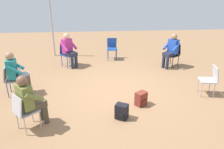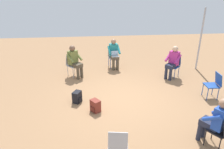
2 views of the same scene
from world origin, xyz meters
The scene contains 14 objects.
ground_plane centered at (0.00, 0.00, 0.00)m, with size 16.72×16.72×0.00m, color #99704C.
chair_east centered at (2.88, -0.17, 0.50)m, with size 0.45×0.41×0.85m.
chair_south centered at (-0.45, -2.60, 0.50)m, with size 0.46×0.49×0.85m.
chair_northeast centered at (2.23, 1.59, 0.50)m, with size 0.59×0.58×0.85m.
chair_southeast centered at (1.85, -2.38, 0.50)m, with size 0.57×0.58×0.85m.
chair_northwest centered at (-1.69, 2.03, 0.50)m, with size 0.58×0.59×0.85m.
chair_north centered at (-0.01, 2.84, 0.50)m, with size 0.45×0.49×0.85m.
person_with_laptop centered at (0.01, 2.68, 0.69)m, with size 0.54×0.56×1.24m.
person_in_magenta centered at (2.11, 1.47, 0.69)m, with size 0.63×0.63×1.24m.
person_in_olive centered at (-1.57, 1.91, 0.69)m, with size 0.63×0.63×1.24m.
person_in_blue centered at (1.76, -2.24, 0.69)m, with size 0.63×0.63×1.24m.
backpack_near_laptop_user centered at (-0.86, -0.61, 0.16)m, with size 0.33×0.34×0.36m.
backpack_by_empty_chair centered at (-1.41, -0.05, 0.16)m, with size 0.31×0.34×0.36m.
tent_pole_far centered at (3.47, 2.25, 1.27)m, with size 0.07×0.07×2.53m, color #B2B2B7.
Camera 1 is at (-5.67, 0.52, 2.92)m, focal length 35.00 mm.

